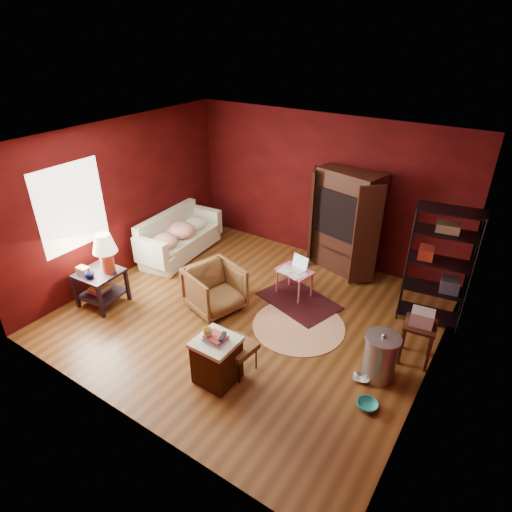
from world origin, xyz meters
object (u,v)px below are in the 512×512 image
(side_table, at_px, (102,263))
(hamper, at_px, (217,359))
(armchair, at_px, (215,287))
(sofa, at_px, (179,238))
(tv_armoire, at_px, (346,220))
(laptop_desk, at_px, (295,273))
(wire_shelving, at_px, (441,263))

(side_table, xyz_separation_m, hamper, (2.62, -0.38, -0.43))
(armchair, bearing_deg, sofa, 75.70)
(sofa, bearing_deg, tv_armoire, -78.04)
(laptop_desk, height_order, wire_shelving, wire_shelving)
(hamper, relative_size, laptop_desk, 1.04)
(sofa, relative_size, laptop_desk, 2.60)
(hamper, height_order, laptop_desk, hamper)
(sofa, relative_size, tv_armoire, 0.97)
(sofa, height_order, armchair, armchair)
(tv_armoire, bearing_deg, wire_shelving, -9.21)
(tv_armoire, bearing_deg, laptop_desk, -89.30)
(hamper, distance_m, laptop_desk, 2.32)
(side_table, relative_size, wire_shelving, 0.67)
(sofa, distance_m, armchair, 2.10)
(side_table, xyz_separation_m, tv_armoire, (2.79, 3.27, 0.24))
(side_table, height_order, tv_armoire, tv_armoire)
(laptop_desk, bearing_deg, tv_armoire, 89.72)
(hamper, bearing_deg, side_table, 171.79)
(laptop_desk, xyz_separation_m, tv_armoire, (0.30, 1.33, 0.56))
(laptop_desk, bearing_deg, side_table, -129.55)
(sofa, distance_m, hamper, 3.67)
(side_table, relative_size, laptop_desk, 1.78)
(side_table, height_order, hamper, side_table)
(armchair, bearing_deg, hamper, -123.47)
(hamper, xyz_separation_m, wire_shelving, (2.00, 2.89, 0.71))
(sofa, bearing_deg, armchair, -132.99)
(armchair, height_order, hamper, armchair)
(armchair, bearing_deg, laptop_desk, -22.95)
(sofa, bearing_deg, wire_shelving, -95.18)
(sofa, height_order, tv_armoire, tv_armoire)
(wire_shelving, bearing_deg, hamper, -133.39)
(hamper, distance_m, wire_shelving, 3.58)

